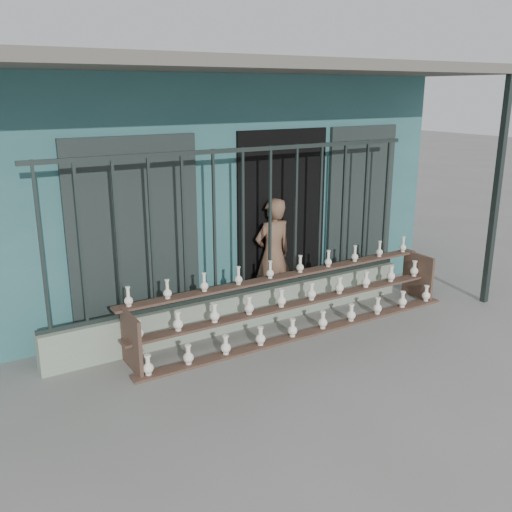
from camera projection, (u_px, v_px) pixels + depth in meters
ground at (304, 366)px, 6.22m from camera, size 60.00×60.00×0.00m
workshop_building at (152, 172)px, 9.22m from camera, size 7.40×6.60×3.21m
parapet_wall at (244, 309)px, 7.21m from camera, size 5.00×0.20×0.45m
security_fence at (243, 222)px, 6.90m from camera, size 5.00×0.04×1.80m
shelf_rack at (297, 301)px, 7.11m from camera, size 4.50×0.68×0.85m
elderly_woman at (273, 254)px, 7.66m from camera, size 0.58×0.40×1.53m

